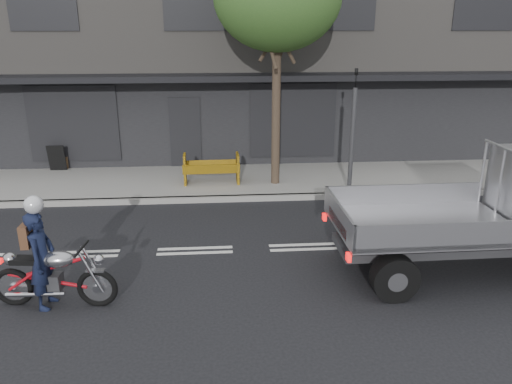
% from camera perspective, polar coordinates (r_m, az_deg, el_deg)
% --- Properties ---
extents(ground, '(80.00, 80.00, 0.00)m').
position_cam_1_polar(ground, '(10.79, -6.98, -6.69)').
color(ground, black).
rests_on(ground, ground).
extents(sidewalk, '(32.00, 3.20, 0.15)m').
position_cam_1_polar(sidewalk, '(15.15, -6.32, 1.17)').
color(sidewalk, gray).
rests_on(sidewalk, ground).
extents(kerb, '(32.00, 0.20, 0.15)m').
position_cam_1_polar(kerb, '(13.63, -6.50, -0.84)').
color(kerb, gray).
rests_on(kerb, ground).
extents(building_main, '(26.00, 10.00, 8.00)m').
position_cam_1_polar(building_main, '(21.07, -6.21, 16.92)').
color(building_main, slate).
rests_on(building_main, ground).
extents(traffic_light_pole, '(0.12, 0.12, 3.50)m').
position_cam_1_polar(traffic_light_pole, '(13.91, 10.94, 6.10)').
color(traffic_light_pole, '#2D2D30').
rests_on(traffic_light_pole, ground).
extents(motorcycle, '(2.15, 0.62, 1.11)m').
position_cam_1_polar(motorcycle, '(9.19, -22.13, -8.81)').
color(motorcycle, black).
rests_on(motorcycle, ground).
extents(rider, '(0.47, 0.66, 1.70)m').
position_cam_1_polar(rider, '(9.11, -23.26, -7.19)').
color(rider, black).
rests_on(rider, ground).
extents(construction_barrier, '(1.66, 0.71, 0.92)m').
position_cam_1_polar(construction_barrier, '(14.38, -5.13, 2.49)').
color(construction_barrier, '#F7AE0D').
rests_on(construction_barrier, sidewalk).
extents(sandwich_board, '(0.53, 0.36, 0.84)m').
position_cam_1_polar(sandwich_board, '(17.04, -21.82, 3.63)').
color(sandwich_board, black).
rests_on(sandwich_board, sidewalk).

